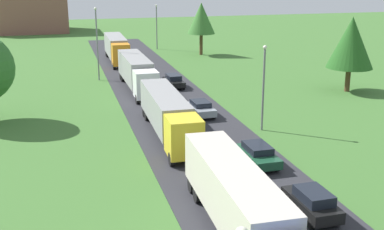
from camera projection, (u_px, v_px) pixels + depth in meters
road at (228, 172)px, 34.31m from camera, size 10.00×140.00×0.06m
lane_marking_centre at (252, 199)px, 30.09m from camera, size 0.16×121.77×0.01m
truck_lead at (241, 204)px, 24.97m from camera, size 2.85×14.86×3.59m
truck_second at (168, 113)px, 41.12m from camera, size 2.77×14.41×3.41m
truck_third at (137, 71)px, 57.32m from camera, size 2.59×14.08×3.71m
truck_fourth at (116, 48)px, 74.81m from camera, size 2.63×13.39×3.73m
car_second at (312, 202)px, 27.92m from camera, size 1.91×4.12×1.59m
car_third at (258, 154)px, 35.37m from camera, size 1.94×4.25×1.44m
car_fourth at (201, 108)px, 47.20m from camera, size 1.99×4.01×1.42m
car_fifth at (174, 81)px, 58.83m from camera, size 1.88×4.35×1.47m
motorcycle_courier at (319, 195)px, 29.55m from camera, size 0.28×1.94×0.91m
lamppost_second at (264, 83)px, 42.18m from camera, size 0.36×0.36×7.46m
lamppost_third at (97, 40)px, 61.52m from camera, size 0.36×0.36×9.13m
lamppost_fourth at (157, 24)px, 86.40m from camera, size 0.36×0.36×7.73m
tree_birch at (351, 43)px, 55.66m from camera, size 5.24×5.24×8.52m
tree_maple at (201, 18)px, 80.19m from camera, size 4.54×4.54×8.46m
distant_building at (28, 13)px, 111.28m from camera, size 17.45×13.61×8.53m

